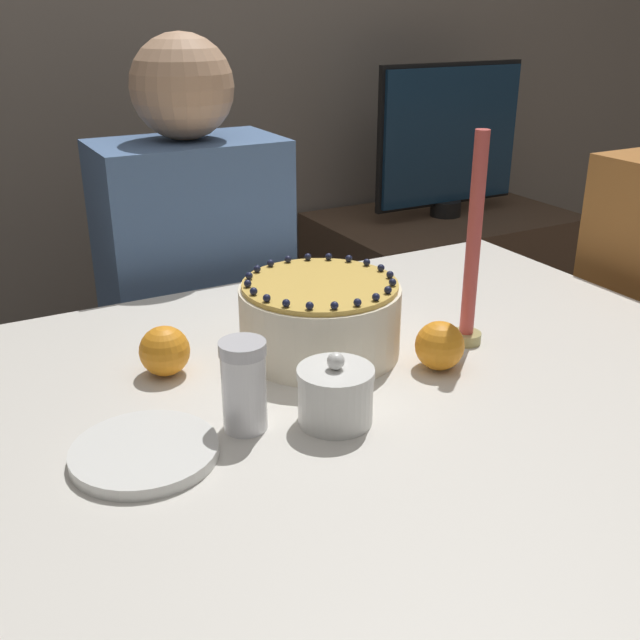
% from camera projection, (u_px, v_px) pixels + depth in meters
% --- Properties ---
extents(dining_table, '(1.27, 1.04, 0.75)m').
position_uv_depth(dining_table, '(374.00, 454.00, 1.15)').
color(dining_table, beige).
rests_on(dining_table, ground_plane).
extents(cake, '(0.26, 0.26, 0.13)m').
position_uv_depth(cake, '(320.00, 318.00, 1.20)').
color(cake, '#EFE5CC').
rests_on(cake, dining_table).
extents(sugar_bowl, '(0.10, 0.10, 0.10)m').
position_uv_depth(sugar_bowl, '(335.00, 395.00, 1.01)').
color(sugar_bowl, silver).
rests_on(sugar_bowl, dining_table).
extents(sugar_shaker, '(0.06, 0.06, 0.13)m').
position_uv_depth(sugar_shaker, '(244.00, 385.00, 0.98)').
color(sugar_shaker, white).
rests_on(sugar_shaker, dining_table).
extents(plate_stack, '(0.19, 0.19, 0.02)m').
position_uv_depth(plate_stack, '(145.00, 452.00, 0.94)').
color(plate_stack, silver).
rests_on(plate_stack, dining_table).
extents(candle, '(0.05, 0.05, 0.35)m').
position_uv_depth(candle, '(472.00, 258.00, 1.20)').
color(candle, tan).
rests_on(candle, dining_table).
extents(orange_fruit_0, '(0.08, 0.08, 0.08)m').
position_uv_depth(orange_fruit_0, '(440.00, 346.00, 1.16)').
color(orange_fruit_0, orange).
rests_on(orange_fruit_0, dining_table).
extents(orange_fruit_1, '(0.08, 0.08, 0.08)m').
position_uv_depth(orange_fruit_1, '(165.00, 351.00, 1.14)').
color(orange_fruit_1, orange).
rests_on(orange_fruit_1, dining_table).
extents(person_man_blue_shirt, '(0.40, 0.34, 1.23)m').
position_uv_depth(person_man_blue_shirt, '(200.00, 344.00, 1.77)').
color(person_man_blue_shirt, '#595960').
rests_on(person_man_blue_shirt, ground_plane).
extents(side_cabinet, '(0.82, 0.52, 0.64)m').
position_uv_depth(side_cabinet, '(439.00, 305.00, 2.59)').
color(side_cabinet, '#4C3828').
rests_on(side_cabinet, ground_plane).
extents(tv_monitor, '(0.53, 0.10, 0.48)m').
position_uv_depth(tv_monitor, '(450.00, 139.00, 2.37)').
color(tv_monitor, black).
rests_on(tv_monitor, side_cabinet).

